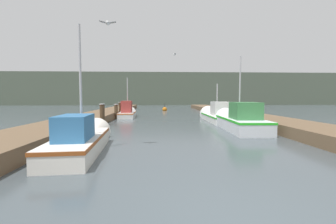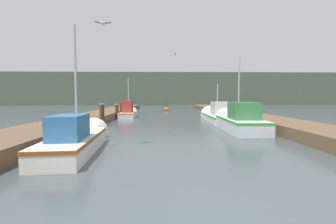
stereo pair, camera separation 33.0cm
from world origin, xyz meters
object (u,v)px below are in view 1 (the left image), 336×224
Objects in this scene: channel_buoy at (165,109)px; mooring_piling_0 at (120,109)px; fishing_boat_0 at (83,138)px; seagull_1 at (108,23)px; seagull_lead at (175,54)px; fishing_boat_3 at (128,112)px; fishing_boat_2 at (216,115)px; mooring_piling_2 at (213,109)px; fishing_boat_1 at (237,120)px; mooring_piling_1 at (102,115)px; mooring_piling_3 at (116,111)px.

mooring_piling_0 is at bearing -115.73° from channel_buoy.
seagull_1 is (0.92, -0.06, 3.91)m from fishing_boat_0.
seagull_lead is at bearing 64.34° from seagull_1.
fishing_boat_0 is 13.33m from mooring_piling_0.
mooring_piling_0 is (-0.77, 0.23, 0.25)m from fishing_boat_3.
fishing_boat_3 reaches higher than fishing_boat_2.
mooring_piling_2 is (8.41, 15.50, 0.13)m from fishing_boat_0.
fishing_boat_1 is (7.23, 4.99, 0.08)m from fishing_boat_0.
mooring_piling_2 is (1.19, 10.51, 0.05)m from fishing_boat_1.
channel_buoy is (-4.90, 7.11, -0.37)m from mooring_piling_2.
mooring_piling_0 is at bearing 90.00° from seagull_1.
channel_buoy is at bearing 124.57° from mooring_piling_2.
fishing_boat_0 reaches higher than fishing_boat_3.
fishing_boat_1 is 4.12× the size of mooring_piling_1.
mooring_piling_1 is (-1.01, 6.83, 0.29)m from fishing_boat_0.
channel_buoy is at bearing 68.21° from mooring_piling_3.
mooring_piling_1 reaches higher than mooring_piling_3.
channel_buoy is (3.72, 9.54, -0.28)m from fishing_boat_3.
seagull_lead reaches higher than fishing_boat_3.
fishing_boat_1 reaches higher than channel_buoy.
mooring_piling_1 reaches higher than mooring_piling_0.
mooring_piling_2 is (9.38, 2.21, -0.16)m from mooring_piling_0.
mooring_piling_2 is at bearing 42.62° from mooring_piling_1.
fishing_boat_0 is 11.08m from seagull_lead.
fishing_boat_1 is at bearing -142.94° from seagull_lead.
fishing_boat_0 is 4.51× the size of channel_buoy.
seagull_1 is at bearing -74.33° from mooring_piling_1.
seagull_1 is at bearing -139.30° from fishing_boat_1.
mooring_piling_3 is 2.28× the size of seagull_lead.
fishing_boat_3 is 10.25m from channel_buoy.
fishing_boat_0 reaches higher than mooring_piling_3.
fishing_boat_1 is 4.66× the size of mooring_piling_3.
fishing_boat_2 is 5.71m from seagull_lead.
seagull_1 reaches higher than mooring_piling_0.
mooring_piling_3 is at bearing -89.79° from mooring_piling_0.
fishing_boat_1 is at bearing -49.21° from fishing_boat_3.
mooring_piling_0 is 1.29× the size of mooring_piling_2.
fishing_boat_2 is 5.93m from mooring_piling_2.
fishing_boat_2 is at bearing -83.67° from seagull_lead.
mooring_piling_1 is at bearing -137.38° from mooring_piling_2.
seagull_1 is (1.12, -13.12, 3.87)m from fishing_boat_3.
fishing_boat_3 is at bearing 46.49° from seagull_lead.
fishing_boat_1 is 8.94m from seagull_1.
fishing_boat_0 reaches higher than mooring_piling_1.
mooring_piling_1 is 16.42m from channel_buoy.
fishing_boat_3 is 8.54× the size of seagull_lead.
fishing_boat_3 reaches higher than mooring_piling_1.
fishing_boat_0 is at bearing -85.17° from mooring_piling_3.
fishing_boat_1 is 10.58m from mooring_piling_2.
seagull_lead is (-4.53, -6.21, 4.51)m from mooring_piling_2.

